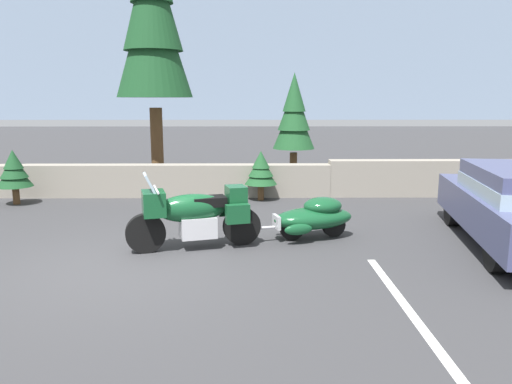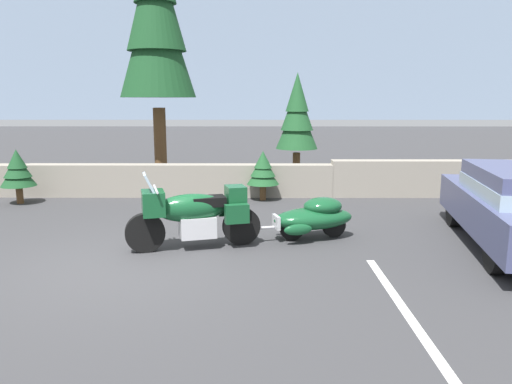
{
  "view_description": "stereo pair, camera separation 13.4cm",
  "coord_description": "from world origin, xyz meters",
  "px_view_note": "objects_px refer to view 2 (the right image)",
  "views": [
    {
      "loc": [
        1.96,
        -7.15,
        2.51
      ],
      "look_at": [
        2.04,
        1.65,
        0.85
      ],
      "focal_mm": 34.45,
      "sensor_mm": 36.0,
      "label": 1
    },
    {
      "loc": [
        2.09,
        -7.15,
        2.51
      ],
      "look_at": [
        2.04,
        1.65,
        0.85
      ],
      "focal_mm": 34.45,
      "sensor_mm": 36.0,
      "label": 2
    }
  ],
  "objects_px": {
    "touring_motorcycle": "(194,213)",
    "pine_tree_secondary": "(297,115)",
    "pine_tree_tall": "(156,12)",
    "car_shaped_trailer": "(314,217)"
  },
  "relations": [
    {
      "from": "touring_motorcycle",
      "to": "pine_tree_secondary",
      "type": "height_order",
      "value": "pine_tree_secondary"
    },
    {
      "from": "touring_motorcycle",
      "to": "car_shaped_trailer",
      "type": "distance_m",
      "value": 2.2
    },
    {
      "from": "touring_motorcycle",
      "to": "pine_tree_secondary",
      "type": "bearing_deg",
      "value": 71.09
    },
    {
      "from": "car_shaped_trailer",
      "to": "pine_tree_tall",
      "type": "relative_size",
      "value": 0.28
    },
    {
      "from": "pine_tree_tall",
      "to": "pine_tree_secondary",
      "type": "bearing_deg",
      "value": 0.29
    },
    {
      "from": "car_shaped_trailer",
      "to": "pine_tree_tall",
      "type": "height_order",
      "value": "pine_tree_tall"
    },
    {
      "from": "pine_tree_secondary",
      "to": "car_shaped_trailer",
      "type": "bearing_deg",
      "value": -91.17
    },
    {
      "from": "car_shaped_trailer",
      "to": "pine_tree_secondary",
      "type": "height_order",
      "value": "pine_tree_secondary"
    },
    {
      "from": "touring_motorcycle",
      "to": "pine_tree_secondary",
      "type": "distance_m",
      "value": 7.03
    },
    {
      "from": "touring_motorcycle",
      "to": "pine_tree_tall",
      "type": "height_order",
      "value": "pine_tree_tall"
    }
  ]
}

